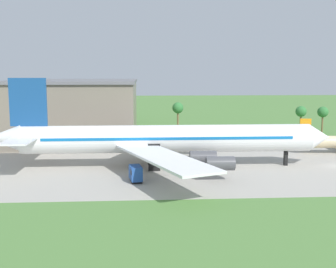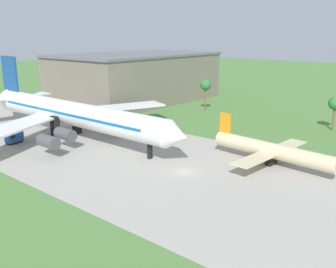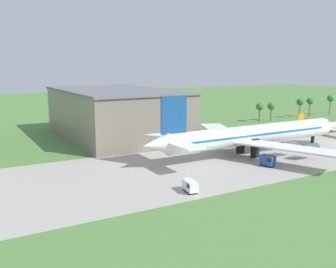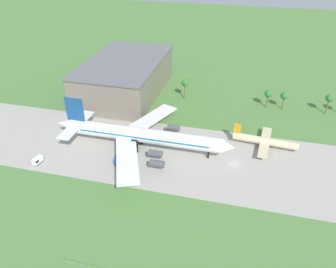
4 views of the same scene
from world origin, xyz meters
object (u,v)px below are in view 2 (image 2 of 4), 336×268
Objects in this scene: jet_airliner at (69,113)px; terminal_building at (136,77)px; baggage_tug at (14,137)px; regional_aircraft at (271,151)px.

terminal_building is at bearing 116.55° from jet_airliner.
terminal_building is at bearing 107.29° from baggage_tug.
terminal_building reaches higher than regional_aircraft.
jet_airliner is 14.00m from baggage_tug.
jet_airliner is at bearing -63.45° from terminal_building.
jet_airliner is 54.34m from terminal_building.
regional_aircraft reaches higher than baggage_tug.
terminal_building is (-71.79, 36.02, 6.04)m from regional_aircraft.
terminal_building reaches higher than baggage_tug.
jet_airliner reaches higher than baggage_tug.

